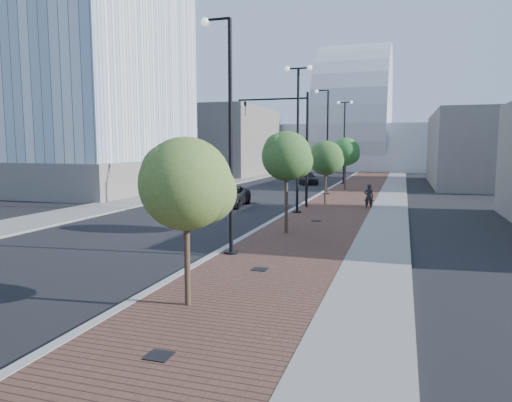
% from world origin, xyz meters
% --- Properties ---
extents(ground, '(220.00, 220.00, 0.00)m').
position_xyz_m(ground, '(0.00, 0.00, 0.00)').
color(ground, black).
extents(sidewalk, '(7.00, 140.00, 0.12)m').
position_xyz_m(sidewalk, '(3.50, 40.00, 0.06)').
color(sidewalk, '#4C2D23').
rests_on(sidewalk, ground).
extents(concrete_strip, '(2.40, 140.00, 0.13)m').
position_xyz_m(concrete_strip, '(6.20, 40.00, 0.07)').
color(concrete_strip, slate).
rests_on(concrete_strip, ground).
extents(curb, '(0.30, 140.00, 0.14)m').
position_xyz_m(curb, '(0.00, 40.00, 0.07)').
color(curb, gray).
rests_on(curb, ground).
extents(west_sidewalk, '(4.00, 140.00, 0.12)m').
position_xyz_m(west_sidewalk, '(-13.00, 40.00, 0.06)').
color(west_sidewalk, slate).
rests_on(west_sidewalk, ground).
extents(white_sedan, '(1.54, 4.00, 1.30)m').
position_xyz_m(white_sedan, '(-5.15, 22.85, 0.65)').
color(white_sedan, silver).
rests_on(white_sedan, ground).
extents(dark_car_mid, '(3.02, 5.57, 1.48)m').
position_xyz_m(dark_car_mid, '(-5.04, 24.37, 0.74)').
color(dark_car_mid, black).
rests_on(dark_car_mid, ground).
extents(dark_car_far, '(3.51, 5.01, 1.35)m').
position_xyz_m(dark_car_far, '(-3.45, 45.57, 0.67)').
color(dark_car_far, black).
rests_on(dark_car_far, ground).
extents(pedestrian, '(0.64, 0.42, 1.74)m').
position_xyz_m(pedestrian, '(4.80, 25.83, 0.87)').
color(pedestrian, black).
rests_on(pedestrian, ground).
extents(streetlight_1, '(1.44, 0.56, 9.21)m').
position_xyz_m(streetlight_1, '(0.49, 10.00, 4.34)').
color(streetlight_1, black).
rests_on(streetlight_1, ground).
extents(streetlight_2, '(1.72, 0.56, 9.28)m').
position_xyz_m(streetlight_2, '(0.60, 22.00, 4.82)').
color(streetlight_2, black).
rests_on(streetlight_2, ground).
extents(streetlight_3, '(1.44, 0.56, 9.21)m').
position_xyz_m(streetlight_3, '(0.49, 34.00, 4.34)').
color(streetlight_3, black).
rests_on(streetlight_3, ground).
extents(streetlight_4, '(1.72, 0.56, 9.28)m').
position_xyz_m(streetlight_4, '(0.60, 46.00, 4.82)').
color(streetlight_4, black).
rests_on(streetlight_4, ground).
extents(traffic_mast, '(5.09, 0.20, 8.00)m').
position_xyz_m(traffic_mast, '(-0.30, 25.00, 4.98)').
color(traffic_mast, black).
rests_on(traffic_mast, ground).
extents(tree_0, '(2.48, 2.45, 4.60)m').
position_xyz_m(tree_0, '(1.65, 4.02, 3.36)').
color(tree_0, '#382619').
rests_on(tree_0, ground).
extents(tree_1, '(2.45, 2.41, 5.08)m').
position_xyz_m(tree_1, '(1.65, 15.02, 3.86)').
color(tree_1, '#382619').
rests_on(tree_1, ground).
extents(tree_2, '(2.55, 2.53, 4.74)m').
position_xyz_m(tree_2, '(1.65, 27.02, 3.47)').
color(tree_2, '#382619').
rests_on(tree_2, ground).
extents(tree_3, '(2.74, 2.74, 5.15)m').
position_xyz_m(tree_3, '(1.65, 39.02, 3.77)').
color(tree_3, '#382619').
rests_on(tree_3, ground).
extents(tower_podium, '(19.00, 19.00, 3.00)m').
position_xyz_m(tower_podium, '(-24.00, 32.00, 1.50)').
color(tower_podium, '#68635E').
rests_on(tower_podium, ground).
extents(convention_center, '(50.00, 30.00, 50.00)m').
position_xyz_m(convention_center, '(-2.00, 85.00, 6.00)').
color(convention_center, '#A9AEB3').
rests_on(convention_center, ground).
extents(commercial_block_nw, '(14.00, 20.00, 10.00)m').
position_xyz_m(commercial_block_nw, '(-20.00, 60.00, 5.00)').
color(commercial_block_nw, '#615C57').
rests_on(commercial_block_nw, ground).
extents(commercial_block_ne, '(12.00, 22.00, 8.00)m').
position_xyz_m(commercial_block_ne, '(16.00, 50.00, 4.00)').
color(commercial_block_ne, '#645F5A').
rests_on(commercial_block_ne, ground).
extents(utility_cover_0, '(0.50, 0.50, 0.02)m').
position_xyz_m(utility_cover_0, '(2.40, 1.00, 0.13)').
color(utility_cover_0, black).
rests_on(utility_cover_0, sidewalk).
extents(utility_cover_1, '(0.50, 0.50, 0.02)m').
position_xyz_m(utility_cover_1, '(2.40, 8.00, 0.13)').
color(utility_cover_1, black).
rests_on(utility_cover_1, sidewalk).
extents(utility_cover_2, '(0.50, 0.50, 0.02)m').
position_xyz_m(utility_cover_2, '(2.40, 19.00, 0.13)').
color(utility_cover_2, black).
rests_on(utility_cover_2, sidewalk).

